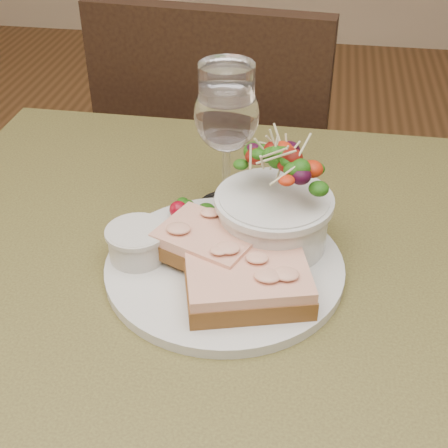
% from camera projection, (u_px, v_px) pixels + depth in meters
% --- Properties ---
extents(cafe_table, '(0.80, 0.80, 0.75)m').
position_uv_depth(cafe_table, '(221.00, 358.00, 0.72)').
color(cafe_table, '#40361B').
rests_on(cafe_table, ground).
extents(chair_far, '(0.46, 0.46, 0.90)m').
position_uv_depth(chair_far, '(230.00, 248.00, 1.47)').
color(chair_far, black).
rests_on(chair_far, ground).
extents(dinner_plate, '(0.26, 0.26, 0.01)m').
position_uv_depth(dinner_plate, '(225.00, 266.00, 0.68)').
color(dinner_plate, silver).
rests_on(dinner_plate, cafe_table).
extents(sandwich_front, '(0.14, 0.12, 0.03)m').
position_uv_depth(sandwich_front, '(248.00, 282.00, 0.63)').
color(sandwich_front, '#4E3014').
rests_on(sandwich_front, dinner_plate).
extents(sandwich_back, '(0.13, 0.11, 0.03)m').
position_uv_depth(sandwich_back, '(208.00, 243.00, 0.67)').
color(sandwich_back, '#4E3014').
rests_on(sandwich_back, dinner_plate).
extents(ramekin, '(0.06, 0.06, 0.04)m').
position_uv_depth(ramekin, '(137.00, 242.00, 0.68)').
color(ramekin, beige).
rests_on(ramekin, dinner_plate).
extents(salad_bowl, '(0.12, 0.12, 0.13)m').
position_uv_depth(salad_bowl, '(274.00, 198.00, 0.68)').
color(salad_bowl, silver).
rests_on(salad_bowl, dinner_plate).
extents(garnish, '(0.05, 0.04, 0.02)m').
position_uv_depth(garnish, '(187.00, 210.00, 0.75)').
color(garnish, '#103509').
rests_on(garnish, dinner_plate).
extents(wine_glass, '(0.08, 0.08, 0.18)m').
position_uv_depth(wine_glass, '(227.00, 119.00, 0.72)').
color(wine_glass, white).
rests_on(wine_glass, cafe_table).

